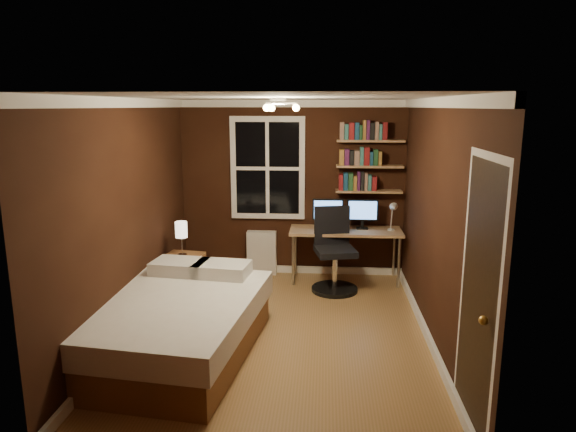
# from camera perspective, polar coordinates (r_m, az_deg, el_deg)

# --- Properties ---
(floor) EXTENTS (4.20, 4.20, 0.00)m
(floor) POSITION_cam_1_polar(r_m,az_deg,el_deg) (5.73, -0.93, -12.83)
(floor) COLOR olive
(floor) RESTS_ON ground
(wall_back) EXTENTS (3.20, 0.04, 2.50)m
(wall_back) POSITION_cam_1_polar(r_m,az_deg,el_deg) (7.38, 0.48, 3.03)
(wall_back) COLOR black
(wall_back) RESTS_ON ground
(wall_left) EXTENTS (0.04, 4.20, 2.50)m
(wall_left) POSITION_cam_1_polar(r_m,az_deg,el_deg) (5.69, -17.23, -0.26)
(wall_left) COLOR black
(wall_left) RESTS_ON ground
(wall_right) EXTENTS (0.04, 4.20, 2.50)m
(wall_right) POSITION_cam_1_polar(r_m,az_deg,el_deg) (5.42, 16.12, -0.79)
(wall_right) COLOR black
(wall_right) RESTS_ON ground
(ceiling) EXTENTS (3.20, 4.20, 0.02)m
(ceiling) POSITION_cam_1_polar(r_m,az_deg,el_deg) (5.19, -1.02, 13.04)
(ceiling) COLOR white
(ceiling) RESTS_ON wall_back
(window) EXTENTS (1.06, 0.06, 1.46)m
(window) POSITION_cam_1_polar(r_m,az_deg,el_deg) (7.34, -2.27, 5.33)
(window) COLOR white
(window) RESTS_ON wall_back
(door) EXTENTS (0.03, 0.82, 2.05)m
(door) POSITION_cam_1_polar(r_m,az_deg,el_deg) (4.04, 20.26, -8.81)
(door) COLOR black
(door) RESTS_ON ground
(door_knob) EXTENTS (0.06, 0.06, 0.06)m
(door_knob) POSITION_cam_1_polar(r_m,az_deg,el_deg) (3.77, 20.89, -10.78)
(door_knob) COLOR gold
(door_knob) RESTS_ON door
(ceiling_fixture) EXTENTS (0.44, 0.44, 0.18)m
(ceiling_fixture) POSITION_cam_1_polar(r_m,az_deg,el_deg) (5.09, -1.12, 11.93)
(ceiling_fixture) COLOR beige
(ceiling_fixture) RESTS_ON ceiling
(bookshelf_lower) EXTENTS (0.92, 0.22, 0.03)m
(bookshelf_lower) POSITION_cam_1_polar(r_m,az_deg,el_deg) (7.27, 8.95, 2.74)
(bookshelf_lower) COLOR #AE8154
(bookshelf_lower) RESTS_ON wall_back
(books_row_lower) EXTENTS (0.54, 0.16, 0.23)m
(books_row_lower) POSITION_cam_1_polar(r_m,az_deg,el_deg) (7.25, 8.98, 3.76)
(books_row_lower) COLOR maroon
(books_row_lower) RESTS_ON bookshelf_lower
(bookshelf_middle) EXTENTS (0.92, 0.22, 0.03)m
(bookshelf_middle) POSITION_cam_1_polar(r_m,az_deg,el_deg) (7.23, 9.04, 5.48)
(bookshelf_middle) COLOR #AE8154
(bookshelf_middle) RESTS_ON wall_back
(books_row_middle) EXTENTS (0.54, 0.16, 0.23)m
(books_row_middle) POSITION_cam_1_polar(r_m,az_deg,el_deg) (7.21, 9.08, 6.51)
(books_row_middle) COLOR navy
(books_row_middle) RESTS_ON bookshelf_middle
(bookshelf_upper) EXTENTS (0.92, 0.22, 0.03)m
(bookshelf_upper) POSITION_cam_1_polar(r_m,az_deg,el_deg) (7.19, 9.13, 8.25)
(bookshelf_upper) COLOR #AE8154
(bookshelf_upper) RESTS_ON wall_back
(books_row_upper) EXTENTS (0.66, 0.16, 0.23)m
(books_row_upper) POSITION_cam_1_polar(r_m,az_deg,el_deg) (7.19, 9.17, 9.29)
(books_row_upper) COLOR #23522B
(books_row_upper) RESTS_ON bookshelf_upper
(bed) EXTENTS (1.77, 2.29, 0.72)m
(bed) POSITION_cam_1_polar(r_m,az_deg,el_deg) (5.29, -12.54, -11.70)
(bed) COLOR brown
(bed) RESTS_ON ground
(nightstand) EXTENTS (0.52, 0.52, 0.57)m
(nightstand) POSITION_cam_1_polar(r_m,az_deg,el_deg) (6.71, -11.55, -6.65)
(nightstand) COLOR brown
(nightstand) RESTS_ON ground
(bedside_lamp) EXTENTS (0.15, 0.15, 0.44)m
(bedside_lamp) POSITION_cam_1_polar(r_m,az_deg,el_deg) (6.57, -11.74, -2.48)
(bedside_lamp) COLOR #EEDFC6
(bedside_lamp) RESTS_ON nightstand
(radiator) EXTENTS (0.43, 0.15, 0.64)m
(radiator) POSITION_cam_1_polar(r_m,az_deg,el_deg) (7.51, -2.93, -4.10)
(radiator) COLOR silver
(radiator) RESTS_ON ground
(desk) EXTENTS (1.55, 0.58, 0.74)m
(desk) POSITION_cam_1_polar(r_m,az_deg,el_deg) (7.18, 6.42, -1.99)
(desk) COLOR #AE8154
(desk) RESTS_ON ground
(monitor_left) EXTENTS (0.44, 0.12, 0.42)m
(monitor_left) POSITION_cam_1_polar(r_m,az_deg,el_deg) (7.19, 4.45, 0.27)
(monitor_left) COLOR black
(monitor_left) RESTS_ON desk
(monitor_right) EXTENTS (0.44, 0.12, 0.42)m
(monitor_right) POSITION_cam_1_polar(r_m,az_deg,el_deg) (7.21, 8.28, 0.21)
(monitor_right) COLOR black
(monitor_right) RESTS_ON desk
(desk_lamp) EXTENTS (0.14, 0.32, 0.44)m
(desk_lamp) POSITION_cam_1_polar(r_m,az_deg,el_deg) (7.10, 11.53, -0.01)
(desk_lamp) COLOR silver
(desk_lamp) RESTS_ON desk
(office_chair) EXTENTS (0.61, 0.61, 1.11)m
(office_chair) POSITION_cam_1_polar(r_m,az_deg,el_deg) (6.86, 5.15, -4.70)
(office_chair) COLOR black
(office_chair) RESTS_ON ground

